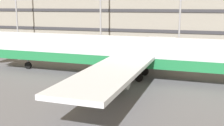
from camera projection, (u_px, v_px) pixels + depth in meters
name	position (u px, v px, depth m)	size (l,w,h in m)	color
ground_plane	(87.00, 73.00, 34.82)	(600.00, 600.00, 0.00)	#5B5B60
terminal_structure	(148.00, 1.00, 72.38)	(153.07, 16.33, 18.49)	gray
airliner	(133.00, 53.00, 32.17)	(41.99, 34.08, 9.99)	silver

